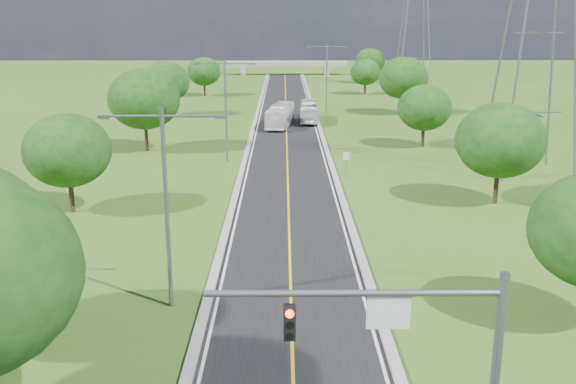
# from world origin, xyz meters

# --- Properties ---
(ground) EXTENTS (260.00, 260.00, 0.00)m
(ground) POSITION_xyz_m (0.00, 60.00, 0.00)
(ground) COLOR #345718
(ground) RESTS_ON ground
(road) EXTENTS (8.00, 150.00, 0.06)m
(road) POSITION_xyz_m (0.00, 66.00, 0.03)
(road) COLOR black
(road) RESTS_ON ground
(curb_left) EXTENTS (0.50, 150.00, 0.22)m
(curb_left) POSITION_xyz_m (-4.25, 66.00, 0.11)
(curb_left) COLOR gray
(curb_left) RESTS_ON ground
(curb_right) EXTENTS (0.50, 150.00, 0.22)m
(curb_right) POSITION_xyz_m (4.25, 66.00, 0.11)
(curb_right) COLOR gray
(curb_right) RESTS_ON ground
(signal_mast) EXTENTS (8.54, 0.33, 7.20)m
(signal_mast) POSITION_xyz_m (3.68, -1.00, 4.91)
(signal_mast) COLOR slate
(signal_mast) RESTS_ON ground
(speed_limit_sign) EXTENTS (0.55, 0.09, 2.40)m
(speed_limit_sign) POSITION_xyz_m (5.20, 37.98, 1.60)
(speed_limit_sign) COLOR slate
(speed_limit_sign) RESTS_ON ground
(overpass) EXTENTS (30.00, 3.00, 3.20)m
(overpass) POSITION_xyz_m (0.00, 140.00, 2.41)
(overpass) COLOR gray
(overpass) RESTS_ON ground
(streetlight_near_left) EXTENTS (5.90, 0.25, 10.00)m
(streetlight_near_left) POSITION_xyz_m (-6.00, 12.00, 5.94)
(streetlight_near_left) COLOR slate
(streetlight_near_left) RESTS_ON ground
(streetlight_mid_left) EXTENTS (5.90, 0.25, 10.00)m
(streetlight_mid_left) POSITION_xyz_m (-6.00, 45.00, 5.94)
(streetlight_mid_left) COLOR slate
(streetlight_mid_left) RESTS_ON ground
(streetlight_far_right) EXTENTS (5.90, 0.25, 10.00)m
(streetlight_far_right) POSITION_xyz_m (6.00, 78.00, 5.94)
(streetlight_far_right) COLOR slate
(streetlight_far_right) RESTS_ON ground
(power_tower_near) EXTENTS (9.00, 6.40, 28.00)m
(power_tower_near) POSITION_xyz_m (22.00, 40.00, 14.01)
(power_tower_near) COLOR slate
(power_tower_near) RESTS_ON ground
(power_tower_far) EXTENTS (9.00, 6.40, 28.00)m
(power_tower_far) POSITION_xyz_m (26.00, 115.00, 14.01)
(power_tower_far) COLOR slate
(power_tower_far) RESTS_ON ground
(tree_lb) EXTENTS (6.30, 6.30, 7.33)m
(tree_lb) POSITION_xyz_m (-16.00, 28.00, 4.64)
(tree_lb) COLOR black
(tree_lb) RESTS_ON ground
(tree_lc) EXTENTS (7.56, 7.56, 8.79)m
(tree_lc) POSITION_xyz_m (-15.00, 50.00, 5.58)
(tree_lc) COLOR black
(tree_lc) RESTS_ON ground
(tree_ld) EXTENTS (6.72, 6.72, 7.82)m
(tree_ld) POSITION_xyz_m (-17.00, 74.00, 4.95)
(tree_ld) COLOR black
(tree_ld) RESTS_ON ground
(tree_le) EXTENTS (5.88, 5.88, 6.84)m
(tree_le) POSITION_xyz_m (-14.50, 98.00, 4.33)
(tree_le) COLOR black
(tree_le) RESTS_ON ground
(tree_rb) EXTENTS (6.72, 6.72, 7.82)m
(tree_rb) POSITION_xyz_m (16.00, 30.00, 4.95)
(tree_rb) COLOR black
(tree_rb) RESTS_ON ground
(tree_rc) EXTENTS (5.88, 5.88, 6.84)m
(tree_rc) POSITION_xyz_m (15.00, 52.00, 4.33)
(tree_rc) COLOR black
(tree_rc) RESTS_ON ground
(tree_rd) EXTENTS (7.14, 7.14, 8.30)m
(tree_rd) POSITION_xyz_m (17.00, 76.00, 5.27)
(tree_rd) COLOR black
(tree_rd) RESTS_ON ground
(tree_re) EXTENTS (5.46, 5.46, 6.35)m
(tree_re) POSITION_xyz_m (14.50, 100.00, 4.02)
(tree_re) COLOR black
(tree_re) RESTS_ON ground
(tree_rf) EXTENTS (6.30, 6.30, 7.33)m
(tree_rf) POSITION_xyz_m (18.00, 120.00, 4.64)
(tree_rf) COLOR black
(tree_rf) RESTS_ON ground
(bus_outbound) EXTENTS (2.64, 9.65, 2.66)m
(bus_outbound) POSITION_xyz_m (3.10, 69.29, 1.39)
(bus_outbound) COLOR silver
(bus_outbound) RESTS_ON road
(bus_inbound) EXTENTS (3.84, 10.50, 2.86)m
(bus_inbound) POSITION_xyz_m (-0.80, 65.30, 1.49)
(bus_inbound) COLOR white
(bus_inbound) RESTS_ON road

